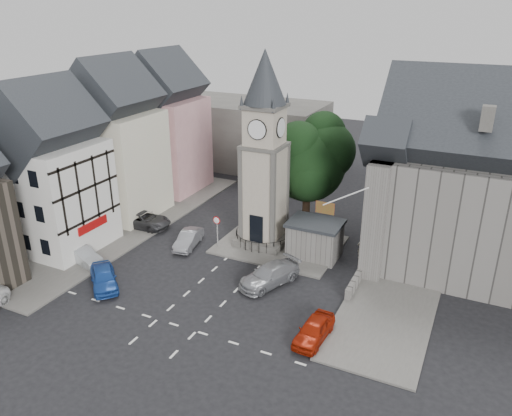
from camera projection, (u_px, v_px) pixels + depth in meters
The scene contains 23 objects.
ground at pixel (219, 285), 36.92m from camera, with size 120.00×120.00×0.00m, color black.
pavement_west at pixel (135, 224), 46.91m from camera, with size 6.00×30.00×0.14m, color #595651.
pavement_east at pixel (404, 271), 38.75m from camera, with size 6.00×26.00×0.14m, color #595651.
central_island at pixel (280, 245), 42.96m from camera, with size 10.00×8.00×0.16m, color #595651.
road_markings at pixel (176, 325), 32.34m from camera, with size 20.00×8.00×0.01m, color silver.
clock_tower at pixel (264, 152), 40.49m from camera, with size 4.86×4.86×16.25m.
stone_shelter at pixel (315, 239), 40.66m from camera, with size 4.30×3.30×3.08m.
town_tree at pixel (308, 154), 44.30m from camera, with size 7.20×7.20×10.80m.
warning_sign_post at pixel (217, 225), 41.96m from camera, with size 0.70×0.19×2.85m.
terrace_pink at pixel (165, 131), 53.96m from camera, with size 8.10×7.60×12.80m.
terrace_cream at pixel (116, 148), 47.30m from camera, with size 8.10×7.60×12.80m.
terrace_tudor at pixel (52, 177), 40.78m from camera, with size 8.10×7.60×12.00m.
backdrop_west at pixel (245, 133), 63.54m from camera, with size 20.00×10.00×8.00m, color #4C4944.
east_building at pixel (469, 191), 37.45m from camera, with size 14.40×11.40×12.60m.
east_boundary_wall at pixel (374, 249), 41.39m from camera, with size 0.40×16.00×0.90m, color slate.
flagpole at pixel (345, 197), 34.38m from camera, with size 3.68×0.10×2.74m.
car_west_blue at pixel (104, 278), 36.50m from camera, with size 1.76×4.38×1.49m, color #1C469D.
car_west_silver at pixel (83, 256), 39.89m from camera, with size 1.37×3.94×1.30m, color #9EA2A6.
car_west_grey at pixel (143, 220), 46.31m from camera, with size 2.44×5.29×1.47m, color #333335.
car_island_silver at pixel (188, 239), 42.62m from camera, with size 1.41×4.06×1.34m, color gray.
car_island_east at pixel (269, 275), 36.85m from camera, with size 2.07×5.10×1.48m, color #9B9DA2.
car_east_red at pixel (314, 330), 30.75m from camera, with size 1.61×3.99×1.36m, color #A01D08.
pedestrian at pixel (361, 248), 40.61m from camera, with size 0.66×0.43×1.80m, color #B1AA92.
Camera 1 is at (16.36, -27.59, 19.35)m, focal length 35.00 mm.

